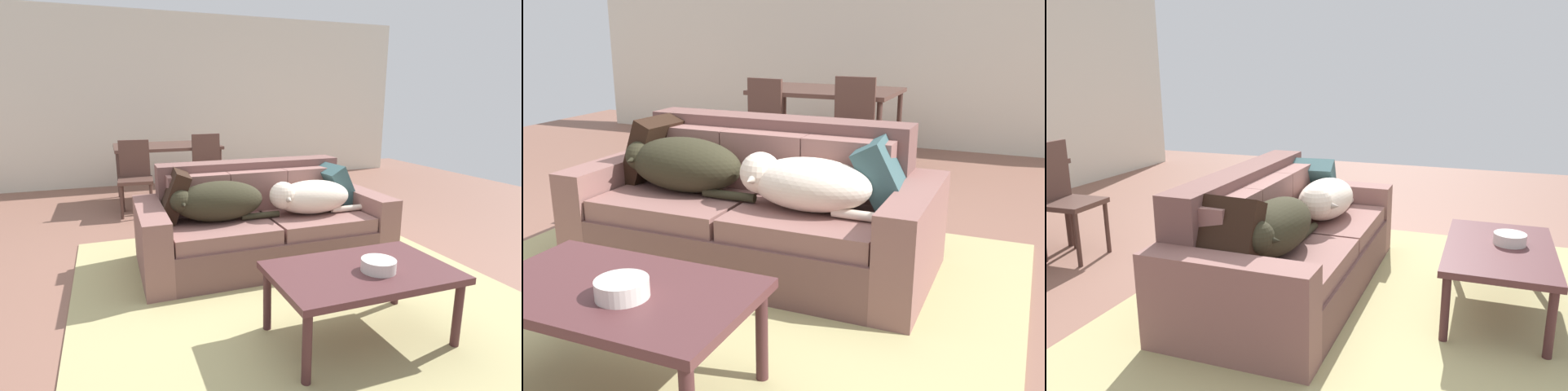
{
  "view_description": "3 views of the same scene",
  "coord_description": "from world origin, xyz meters",
  "views": [
    {
      "loc": [
        -1.17,
        -3.07,
        1.4
      ],
      "look_at": [
        0.07,
        0.27,
        0.56
      ],
      "focal_mm": 28.85,
      "sensor_mm": 36.0,
      "label": 1
    },
    {
      "loc": [
        1.52,
        -2.78,
        1.4
      ],
      "look_at": [
        0.29,
        0.06,
        0.48
      ],
      "focal_mm": 40.51,
      "sensor_mm": 36.0,
      "label": 2
    },
    {
      "loc": [
        -3.05,
        -1.07,
        1.51
      ],
      "look_at": [
        0.06,
        0.04,
        0.68
      ],
      "focal_mm": 35.25,
      "sensor_mm": 36.0,
      "label": 3
    }
  ],
  "objects": [
    {
      "name": "dog_on_right_cushion",
      "position": [
        0.41,
        0.03,
        0.57
      ],
      "size": [
        0.85,
        0.37,
        0.3
      ],
      "rotation": [
        0.0,
        0.0,
        0.0
      ],
      "color": "beige",
      "rests_on": "couch"
    },
    {
      "name": "area_rug",
      "position": [
        0.05,
        -0.46,
        0.01
      ],
      "size": [
        3.09,
        3.16,
        0.01
      ],
      "primitive_type": "cube",
      "rotation": [
        0.0,
        0.0,
        0.0
      ],
      "color": "tan",
      "rests_on": "ground"
    },
    {
      "name": "dining_chair_near_right",
      "position": [
        0.03,
        2.11,
        0.52
      ],
      "size": [
        0.42,
        0.42,
        0.94
      ],
      "rotation": [
        0.0,
        0.0,
        0.04
      ],
      "color": "#4D332B",
      "rests_on": "ground"
    },
    {
      "name": "dining_table",
      "position": [
        -0.4,
        2.7,
        0.7
      ],
      "size": [
        1.37,
        0.91,
        0.77
      ],
      "color": "#4D332B",
      "rests_on": "ground"
    },
    {
      "name": "dining_chair_near_left",
      "position": [
        -0.87,
        2.14,
        0.49
      ],
      "size": [
        0.43,
        0.43,
        0.89
      ],
      "rotation": [
        0.0,
        0.0,
        -0.08
      ],
      "color": "#4D332B",
      "rests_on": "ground"
    },
    {
      "name": "back_partition",
      "position": [
        0.0,
        4.0,
        1.35
      ],
      "size": [
        8.0,
        0.12,
        2.7
      ],
      "primitive_type": "cube",
      "color": "beige",
      "rests_on": "ground"
    },
    {
      "name": "bowl_on_coffee_table",
      "position": [
        0.21,
        -1.24,
        0.48
      ],
      "size": [
        0.2,
        0.2,
        0.07
      ],
      "primitive_type": "cylinder",
      "color": "silver",
      "rests_on": "coffee_table"
    },
    {
      "name": "coffee_table",
      "position": [
        0.14,
        -1.18,
        0.39
      ],
      "size": [
        1.04,
        0.64,
        0.44
      ],
      "color": "#4F2A2C",
      "rests_on": "ground"
    },
    {
      "name": "throw_pillow_by_right_arm",
      "position": [
        0.79,
        0.27,
        0.6
      ],
      "size": [
        0.35,
        0.41,
        0.41
      ],
      "primitive_type": "cube",
      "rotation": [
        0.0,
        -0.48,
        0.1
      ],
      "color": "#355557",
      "rests_on": "couch"
    },
    {
      "name": "dog_on_left_cushion",
      "position": [
        -0.38,
        0.08,
        0.59
      ],
      "size": [
        0.88,
        0.35,
        0.32
      ],
      "rotation": [
        0.0,
        0.0,
        0.0
      ],
      "color": "#2D2A1B",
      "rests_on": "couch"
    },
    {
      "name": "ground_plane",
      "position": [
        0.0,
        0.0,
        0.0
      ],
      "size": [
        10.0,
        10.0,
        0.0
      ],
      "primitive_type": "plane",
      "color": "#835849"
    },
    {
      "name": "throw_pillow_by_left_arm",
      "position": [
        -0.69,
        0.27,
        0.62
      ],
      "size": [
        0.3,
        0.44,
        0.44
      ],
      "primitive_type": "cube",
      "rotation": [
        0.0,
        0.38,
        -0.08
      ],
      "color": "black",
      "rests_on": "couch"
    },
    {
      "name": "couch",
      "position": [
        0.05,
        0.21,
        0.31
      ],
      "size": [
        2.09,
        0.98,
        0.83
      ],
      "rotation": [
        0.0,
        0.0,
        0.0
      ],
      "color": "brown",
      "rests_on": "ground"
    }
  ]
}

